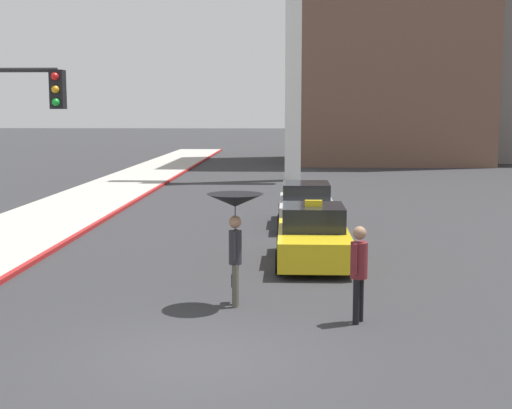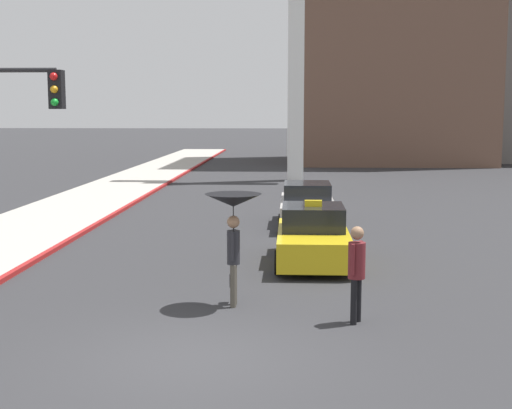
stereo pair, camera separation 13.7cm
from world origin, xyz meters
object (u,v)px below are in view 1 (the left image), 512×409
Objects in this scene: pedestrian_man at (359,265)px; pedestrian_with_umbrella at (235,213)px; taxi at (313,237)px; sedan_red at (306,206)px.

pedestrian_with_umbrella is at bearing -87.22° from pedestrian_man.
taxi is at bearing -146.13° from pedestrian_man.
pedestrian_man is (0.65, -5.23, 0.42)m from taxi.
pedestrian_with_umbrella is (-1.71, -4.18, 1.23)m from taxi.
pedestrian_with_umbrella reaches higher than pedestrian_man.
sedan_red is 2.46× the size of pedestrian_man.
taxi is 2.22× the size of pedestrian_man.
pedestrian_man is (0.68, -11.37, 0.43)m from sedan_red.
pedestrian_man is at bearing 97.11° from taxi.
taxi is at bearing 90.22° from sedan_red.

